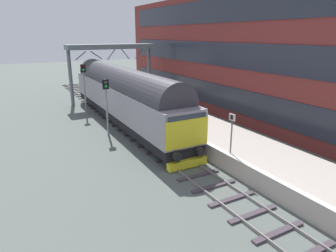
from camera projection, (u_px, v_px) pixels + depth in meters
ground_plane at (163, 151)px, 18.96m from camera, size 140.00×140.00×0.00m
track_main at (163, 150)px, 18.95m from camera, size 2.50×60.00×0.15m
station_platform at (209, 135)px, 20.46m from camera, size 4.00×44.00×1.01m
station_building at (250, 56)px, 25.77m from camera, size 5.18×39.31×10.68m
diesel_locomotive at (123, 94)px, 24.24m from camera, size 2.74×20.38×4.68m
signal_post_mid at (106, 100)px, 21.37m from camera, size 0.44×0.22×4.12m
signal_post_far at (84, 84)px, 26.84m from camera, size 0.44×0.22×4.60m
platform_number_sign at (232, 128)px, 15.58m from camera, size 0.10×0.44×2.19m
waiting_passenger at (171, 102)px, 23.55m from camera, size 0.37×0.51×1.64m
overhead_footbridge at (111, 51)px, 31.66m from camera, size 9.30×2.00×6.15m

